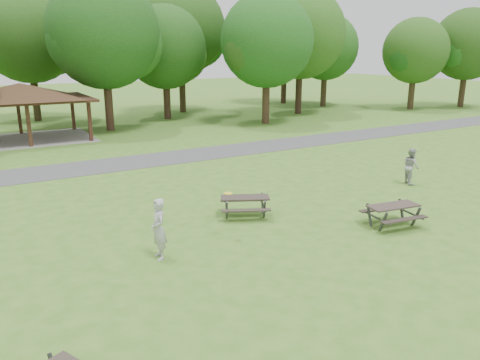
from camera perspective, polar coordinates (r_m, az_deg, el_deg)
name	(u,v)px	position (r m, az deg, el deg)	size (l,w,h in m)	color
ground	(280,260)	(13.74, 4.92, -9.71)	(160.00, 160.00, 0.00)	#406F1F
asphalt_path	(130,162)	(25.83, -13.26, 2.09)	(120.00, 3.20, 0.02)	#444447
pavilion	(20,94)	(34.35, -25.21, 9.48)	(8.60, 7.01, 3.76)	#311E12
tree_row_e	(105,36)	(36.35, -16.14, 16.48)	(8.40, 8.00, 11.02)	#311F16
tree_row_f	(166,50)	(41.55, -9.04, 15.40)	(7.35, 7.00, 9.55)	#301D15
tree_row_g	(267,43)	(38.56, 3.37, 16.28)	(7.77, 7.40, 10.25)	#332116
tree_row_h	(301,36)	(44.92, 7.47, 16.97)	(8.61, 8.20, 11.37)	black
tree_row_i	(326,49)	(51.40, 10.44, 15.42)	(7.14, 6.80, 9.52)	#312215
tree_row_j	(416,53)	(51.10, 20.62, 14.32)	(6.72, 6.40, 8.96)	#2F2214
tree_deep_b	(30,37)	(43.46, -24.25, 15.66)	(8.40, 8.00, 11.13)	black
tree_deep_c	(181,32)	(45.97, -7.15, 17.47)	(8.82, 8.40, 11.90)	#332216
tree_deep_d	(285,39)	(53.73, 5.57, 16.79)	(8.40, 8.00, 11.27)	black
tree_flank_right	(468,47)	(55.00, 26.04, 14.40)	(7.56, 7.20, 9.97)	#2F2115
picnic_table_middle	(245,201)	(16.95, 0.61, -2.63)	(2.18, 2.03, 0.76)	#2E2621
picnic_table_far	(393,210)	(16.85, 18.16, -3.50)	(1.98, 1.69, 0.78)	#322924
frisbee_in_flight	(228,193)	(14.73, -1.44, -1.63)	(0.28, 0.28, 0.02)	yellow
frisbee_thrower	(159,229)	(13.68, -9.89, -5.91)	(0.66, 0.43, 1.80)	#AFAEB1
frisbee_catcher	(411,166)	(22.34, 20.13, 1.59)	(0.79, 0.62, 1.63)	#A2A2A5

